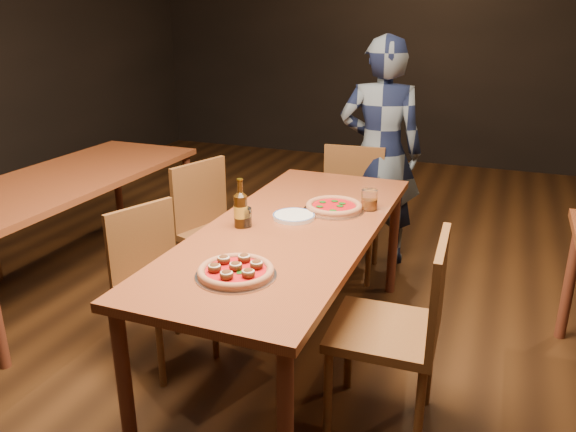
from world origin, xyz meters
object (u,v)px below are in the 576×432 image
(table_main, at_px, (292,239))
(table_left, at_px, (65,187))
(chair_main_e, at_px, (384,329))
(pizza_margherita, at_px, (334,207))
(chair_end, at_px, (348,211))
(pizza_meatball, at_px, (236,271))
(chair_main_nw, at_px, (165,286))
(beer_bottle, at_px, (241,210))
(plate_stack, at_px, (294,216))
(chair_main_sw, at_px, (223,234))
(diner, at_px, (380,153))
(amber_glass, at_px, (369,200))

(table_main, relative_size, table_left, 1.00)
(chair_main_e, distance_m, pizza_margherita, 0.82)
(table_left, relative_size, pizza_margherita, 6.18)
(chair_end, bearing_deg, pizza_margherita, -85.70)
(chair_end, relative_size, pizza_meatball, 2.77)
(chair_main_nw, height_order, chair_main_e, chair_main_e)
(table_left, distance_m, beer_bottle, 1.53)
(table_left, distance_m, pizza_meatball, 1.92)
(pizza_margherita, xyz_separation_m, plate_stack, (-0.16, -0.19, -0.01))
(table_left, relative_size, chair_main_e, 2.11)
(table_main, bearing_deg, chair_main_nw, -157.17)
(chair_main_nw, bearing_deg, chair_main_sw, 22.98)
(pizza_meatball, distance_m, diner, 2.05)
(amber_glass, bearing_deg, plate_stack, -139.72)
(table_main, relative_size, chair_main_sw, 2.16)
(table_main, relative_size, chair_end, 2.20)
(chair_end, distance_m, diner, 0.49)
(chair_main_nw, xyz_separation_m, chair_main_sw, (-0.02, 0.67, 0.03))
(chair_main_nw, bearing_deg, plate_stack, -35.99)
(chair_end, bearing_deg, amber_glass, -72.56)
(pizza_meatball, height_order, diner, diner)
(pizza_margherita, distance_m, plate_stack, 0.25)
(chair_main_sw, height_order, chair_main_e, chair_main_e)
(chair_end, xyz_separation_m, pizza_margherita, (0.14, -0.82, 0.32))
(pizza_margherita, bearing_deg, amber_glass, 26.82)
(chair_main_e, height_order, pizza_meatball, chair_main_e)
(chair_main_sw, height_order, beer_bottle, beer_bottle)
(chair_main_e, bearing_deg, amber_glass, -162.62)
(pizza_meatball, relative_size, amber_glass, 3.00)
(amber_glass, bearing_deg, pizza_meatball, -106.99)
(table_left, bearing_deg, amber_glass, 2.49)
(table_left, height_order, pizza_margherita, pizza_margherita)
(table_main, height_order, chair_main_sw, chair_main_sw)
(table_main, distance_m, amber_glass, 0.50)
(plate_stack, bearing_deg, table_main, -74.38)
(chair_main_sw, bearing_deg, chair_end, -22.44)
(chair_main_e, bearing_deg, pizza_meatball, -66.22)
(table_left, xyz_separation_m, plate_stack, (1.67, -0.19, 0.08))
(pizza_meatball, height_order, pizza_margherita, pizza_meatball)
(table_main, relative_size, pizza_margherita, 6.18)
(pizza_margherita, height_order, beer_bottle, beer_bottle)
(chair_main_nw, relative_size, pizza_meatball, 2.61)
(table_left, height_order, chair_end, chair_end)
(chair_main_sw, relative_size, plate_stack, 4.27)
(chair_main_sw, relative_size, chair_end, 1.02)
(chair_main_sw, xyz_separation_m, chair_main_e, (1.17, -0.75, 0.01))
(table_main, height_order, amber_glass, amber_glass)
(pizza_meatball, relative_size, pizza_margherita, 1.01)
(beer_bottle, bearing_deg, chair_main_e, -16.45)
(diner, bearing_deg, table_main, 76.14)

